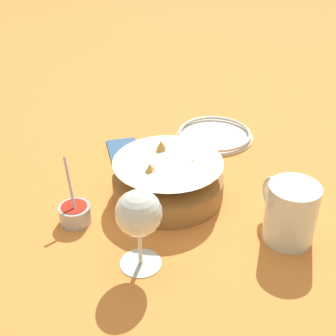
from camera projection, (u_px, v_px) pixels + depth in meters
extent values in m
plane|color=orange|center=(155.00, 188.00, 0.95)|extent=(4.00, 4.00, 0.00)
cylinder|color=olive|center=(168.00, 186.00, 0.92)|extent=(0.22, 0.22, 0.04)
cone|color=beige|center=(168.00, 178.00, 0.91)|extent=(0.21, 0.21, 0.08)
cylinder|color=#3D842D|center=(168.00, 185.00, 0.92)|extent=(0.16, 0.16, 0.01)
pyramid|color=gold|center=(161.00, 156.00, 0.94)|extent=(0.09, 0.10, 0.07)
pyramid|color=gold|center=(150.00, 179.00, 0.87)|extent=(0.07, 0.08, 0.07)
pyramid|color=gold|center=(192.00, 172.00, 0.90)|extent=(0.08, 0.06, 0.05)
cylinder|color=#B7B7BC|center=(75.00, 214.00, 0.85)|extent=(0.06, 0.06, 0.03)
cylinder|color=red|center=(75.00, 212.00, 0.85)|extent=(0.05, 0.05, 0.02)
cylinder|color=#B7B7BC|center=(71.00, 190.00, 0.84)|extent=(0.06, 0.01, 0.11)
cylinder|color=silver|center=(141.00, 263.00, 0.77)|extent=(0.07, 0.07, 0.00)
cylinder|color=silver|center=(140.00, 246.00, 0.75)|extent=(0.01, 0.01, 0.07)
sphere|color=silver|center=(139.00, 213.00, 0.71)|extent=(0.07, 0.07, 0.07)
sphere|color=#DBD17A|center=(139.00, 218.00, 0.72)|extent=(0.05, 0.05, 0.05)
cylinder|color=silver|center=(291.00, 213.00, 0.80)|extent=(0.09, 0.09, 0.11)
cylinder|color=gold|center=(290.00, 219.00, 0.80)|extent=(0.07, 0.07, 0.08)
torus|color=silver|center=(275.00, 197.00, 0.83)|extent=(0.07, 0.01, 0.07)
cylinder|color=silver|center=(214.00, 136.00, 1.14)|extent=(0.19, 0.19, 0.01)
torus|color=silver|center=(215.00, 133.00, 1.13)|extent=(0.18, 0.18, 0.01)
cube|color=#38608E|center=(124.00, 150.00, 1.08)|extent=(0.12, 0.09, 0.01)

